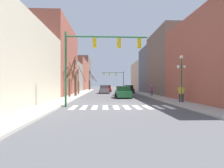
{
  "coord_description": "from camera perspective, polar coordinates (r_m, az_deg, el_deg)",
  "views": [
    {
      "loc": [
        -1.44,
        -15.56,
        1.98
      ],
      "look_at": [
        0.33,
        24.94,
        1.96
      ],
      "focal_mm": 28.0,
      "sensor_mm": 36.0,
      "label": 1
    }
  ],
  "objects": [
    {
      "name": "ground_plane",
      "position": [
        15.75,
        2.78,
        -7.2
      ],
      "size": [
        240.0,
        240.0,
        0.0
      ],
      "primitive_type": "plane",
      "color": "#4C4C4F"
    },
    {
      "name": "sidewalk_left",
      "position": [
        16.38,
        -19.44,
        -6.66
      ],
      "size": [
        2.22,
        90.0,
        0.15
      ],
      "color": "#ADA89E",
      "rests_on": "ground_plane"
    },
    {
      "name": "sidewalk_right",
      "position": [
        17.43,
        23.58,
        -6.25
      ],
      "size": [
        2.22,
        90.0,
        0.15
      ],
      "color": "#ADA89E",
      "rests_on": "ground_plane"
    },
    {
      "name": "building_row_left",
      "position": [
        47.08,
        -13.37,
        3.98
      ],
      "size": [
        6.0,
        69.11,
        12.4
      ],
      "color": "#BCB299",
      "rests_on": "ground_plane"
    },
    {
      "name": "building_row_right",
      "position": [
        35.12,
        17.07,
        4.66
      ],
      "size": [
        6.0,
        47.73,
        11.1
      ],
      "color": "#934C3D",
      "rests_on": "ground_plane"
    },
    {
      "name": "crosswalk_stripes",
      "position": [
        14.96,
        3.07,
        -7.57
      ],
      "size": [
        8.55,
        2.6,
        0.01
      ],
      "color": "white",
      "rests_on": "ground_plane"
    },
    {
      "name": "traffic_signal_near",
      "position": [
        15.64,
        -5.21,
        10.66
      ],
      "size": [
        7.28,
        0.28,
        6.53
      ],
      "color": "#236038",
      "rests_on": "ground_plane"
    },
    {
      "name": "traffic_signal_far",
      "position": [
        56.89,
        1.08,
        2.61
      ],
      "size": [
        7.23,
        0.28,
        6.08
      ],
      "color": "#236038",
      "rests_on": "ground_plane"
    },
    {
      "name": "street_lamp_right_corner",
      "position": [
        18.87,
        21.73,
        4.52
      ],
      "size": [
        0.95,
        0.36,
        4.7
      ],
      "color": "#1E4C2D",
      "rests_on": "sidewalk_right"
    },
    {
      "name": "car_parked_right_mid",
      "position": [
        38.48,
        5.41,
        -1.74
      ],
      "size": [
        2.19,
        4.28,
        1.7
      ],
      "rotation": [
        0.0,
        0.0,
        1.57
      ],
      "color": "black",
      "rests_on": "ground_plane"
    },
    {
      "name": "car_parked_right_near",
      "position": [
        30.3,
        3.13,
        -2.31
      ],
      "size": [
        2.1,
        4.22,
        1.59
      ],
      "rotation": [
        0.0,
        0.0,
        1.57
      ],
      "color": "silver",
      "rests_on": "ground_plane"
    },
    {
      "name": "car_parked_left_mid",
      "position": [
        44.36,
        -1.6,
        -1.53
      ],
      "size": [
        2.12,
        4.37,
        1.66
      ],
      "rotation": [
        0.0,
        0.0,
        -1.57
      ],
      "color": "red",
      "rests_on": "ground_plane"
    },
    {
      "name": "car_at_intersection",
      "position": [
        36.72,
        -2.53,
        -1.82
      ],
      "size": [
        2.16,
        4.3,
        1.72
      ],
      "rotation": [
        0.0,
        0.0,
        -1.57
      ],
      "color": "gray",
      "rests_on": "ground_plane"
    },
    {
      "name": "car_parked_left_far",
      "position": [
        24.92,
        3.65,
        -2.74
      ],
      "size": [
        2.21,
        4.37,
        1.67
      ],
      "rotation": [
        0.0,
        0.0,
        1.57
      ],
      "color": "#236B38",
      "rests_on": "ground_plane"
    },
    {
      "name": "pedestrian_waiting_at_curb",
      "position": [
        18.9,
        21.68,
        -2.33
      ],
      "size": [
        0.75,
        0.35,
        1.78
      ],
      "rotation": [
        0.0,
        0.0,
        2.82
      ],
      "color": "#282D47",
      "rests_on": "sidewalk_right"
    },
    {
      "name": "pedestrian_on_left_sidewalk",
      "position": [
        28.19,
        12.81,
        -1.69
      ],
      "size": [
        0.64,
        0.48,
        1.67
      ],
      "rotation": [
        0.0,
        0.0,
        0.61
      ],
      "color": "#282D47",
      "rests_on": "sidewalk_right"
    },
    {
      "name": "street_tree_right_near",
      "position": [
        51.53,
        -7.07,
        0.85
      ],
      "size": [
        2.43,
        2.49,
        5.89
      ],
      "color": "brown",
      "rests_on": "sidewalk_left"
    },
    {
      "name": "street_tree_left_near",
      "position": [
        27.61,
        -12.14,
        1.52
      ],
      "size": [
        1.42,
        1.94,
        6.1
      ],
      "color": "brown",
      "rests_on": "sidewalk_left"
    },
    {
      "name": "street_tree_left_far",
      "position": [
        31.77,
        -11.23,
        0.92
      ],
      "size": [
        3.36,
        1.58,
        5.11
      ],
      "color": "brown",
      "rests_on": "sidewalk_left"
    },
    {
      "name": "street_tree_right_mid",
      "position": [
        25.83,
        -13.99,
        0.46
      ],
      "size": [
        2.16,
        1.98,
        4.91
      ],
      "color": "brown",
      "rests_on": "sidewalk_left"
    }
  ]
}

